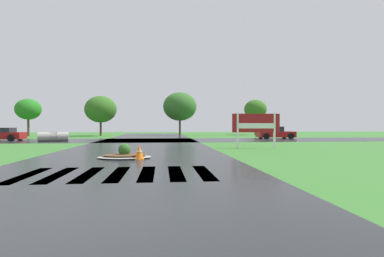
{
  "coord_description": "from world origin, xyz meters",
  "views": [
    {
      "loc": [
        1.36,
        -4.64,
        1.53
      ],
      "look_at": [
        3.08,
        12.6,
        1.32
      ],
      "focal_mm": 28.41,
      "sensor_mm": 36.0,
      "label": 1
    }
  ],
  "objects": [
    {
      "name": "ground_plane",
      "position": [
        0.0,
        0.0,
        -0.05
      ],
      "size": [
        120.0,
        120.0,
        0.1
      ],
      "primitive_type": "cube",
      "color": "#38722D"
    },
    {
      "name": "car_silver_hatch",
      "position": [
        13.81,
        27.82,
        0.63
      ],
      "size": [
        4.04,
        2.1,
        1.35
      ],
      "rotation": [
        0.0,
        0.0,
        -0.0
      ],
      "color": "maroon",
      "rests_on": "ground"
    },
    {
      "name": "traffic_cone",
      "position": [
        0.37,
        8.89,
        0.32
      ],
      "size": [
        0.42,
        0.42,
        0.66
      ],
      "color": "orange",
      "rests_on": "ground"
    },
    {
      "name": "median_island",
      "position": [
        -0.34,
        9.45,
        0.15
      ],
      "size": [
        2.44,
        1.69,
        0.68
      ],
      "color": "#9E9B93",
      "rests_on": "ground"
    },
    {
      "name": "asphalt_cross_road",
      "position": [
        0.0,
        25.62,
        0.0
      ],
      "size": [
        90.0,
        8.34,
        0.01
      ],
      "primitive_type": "cube",
      "color": "#232628",
      "rests_on": "ground"
    },
    {
      "name": "drainage_pipe_stack",
      "position": [
        -8.61,
        24.51,
        0.43
      ],
      "size": [
        2.72,
        1.47,
        0.86
      ],
      "color": "#9E9B93",
      "rests_on": "ground"
    },
    {
      "name": "estate_billboard",
      "position": [
        7.51,
        14.74,
        1.55
      ],
      "size": [
        3.17,
        0.17,
        2.32
      ],
      "rotation": [
        0.0,
        0.0,
        3.12
      ],
      "color": "white",
      "rests_on": "ground"
    },
    {
      "name": "background_treeline",
      "position": [
        -0.35,
        38.99,
        3.91
      ],
      "size": [
        35.73,
        6.49,
        6.21
      ],
      "color": "#4C3823",
      "rests_on": "ground"
    },
    {
      "name": "asphalt_roadway",
      "position": [
        0.0,
        10.0,
        0.0
      ],
      "size": [
        9.27,
        80.0,
        0.01
      ],
      "primitive_type": "cube",
      "color": "#232628",
      "rests_on": "ground"
    },
    {
      "name": "crosswalk_stripes",
      "position": [
        0.0,
        4.97,
        0.0
      ],
      "size": [
        5.85,
        3.14,
        0.01
      ],
      "color": "white",
      "rests_on": "ground"
    }
  ]
}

